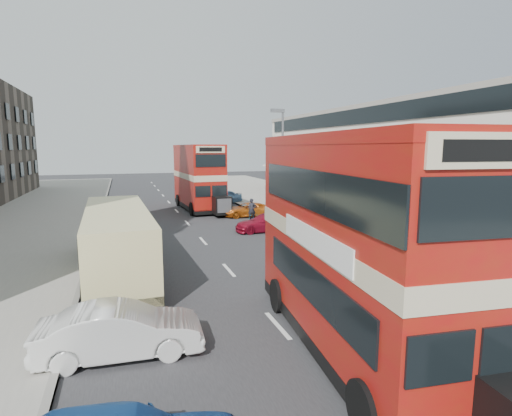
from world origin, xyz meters
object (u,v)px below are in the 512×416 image
object	(u,v)px
car_left_front	(121,331)
coach	(118,239)
bus_second	(199,177)
car_right_c	(223,197)
street_lamp	(281,157)
pedestrian_near	(336,217)
cyclist	(252,216)
car_right_b	(248,210)
car_right_a	(266,223)
bus_main	(357,243)

from	to	relation	value
car_left_front	coach	bearing A→B (deg)	3.80
bus_second	car_right_c	xyz separation A→B (m)	(2.93, 3.18, -2.25)
street_lamp	coach	distance (m)	14.71
street_lamp	pedestrian_near	world-z (taller)	street_lamp
street_lamp	car_right_c	world-z (taller)	street_lamp
car_left_front	pedestrian_near	world-z (taller)	pedestrian_near
bus_second	pedestrian_near	distance (m)	14.42
car_right_c	bus_second	bearing A→B (deg)	-45.76
bus_second	cyclist	xyz separation A→B (m)	(2.19, -8.55, -2.25)
cyclist	car_right_b	bearing A→B (deg)	79.10
street_lamp	car_left_front	world-z (taller)	street_lamp
car_left_front	car_right_a	world-z (taller)	car_left_front
car_right_a	bus_second	bearing A→B (deg)	-166.39
bus_second	pedestrian_near	world-z (taller)	bus_second
bus_main	car_right_b	bearing A→B (deg)	-93.69
coach	car_right_c	distance (m)	22.70
car_right_c	pedestrian_near	xyz separation A→B (m)	(3.57, -15.91, 0.36)
street_lamp	car_right_b	xyz separation A→B (m)	(-1.52, 3.32, -4.24)
street_lamp	bus_second	distance (m)	9.67
bus_main	pedestrian_near	xyz separation A→B (m)	(7.06, 13.56, -1.95)
bus_main	bus_second	size ratio (longest dim) A/B	1.04
coach	car_right_a	distance (m)	11.18
car_right_b	car_right_c	distance (m)	8.22
car_right_c	cyclist	world-z (taller)	cyclist
car_left_front	car_right_b	bearing A→B (deg)	-22.71
bus_main	car_left_front	world-z (taller)	bus_main
street_lamp	coach	size ratio (longest dim) A/B	0.81
bus_second	car_right_b	distance (m)	6.29
coach	car_left_front	distance (m)	7.47
bus_second	cyclist	bearing A→B (deg)	101.39
street_lamp	cyclist	world-z (taller)	street_lamp
car_right_b	cyclist	size ratio (longest dim) A/B	2.09
bus_second	car_right_c	world-z (taller)	bus_second
car_right_a	street_lamp	bearing A→B (deg)	141.97
bus_main	car_left_front	bearing A→B (deg)	-8.32
pedestrian_near	car_right_b	bearing A→B (deg)	-62.60
bus_main	car_right_a	size ratio (longest dim) A/B	2.59
car_right_a	car_right_b	world-z (taller)	car_right_a
street_lamp	coach	xyz separation A→B (m)	(-11.18, -9.00, -3.22)
bus_main	car_right_c	xyz separation A→B (m)	(3.49, 29.46, -2.31)
bus_second	coach	xyz separation A→B (m)	(-6.71, -17.36, -1.33)
street_lamp	bus_main	distance (m)	18.72
street_lamp	pedestrian_near	distance (m)	6.12
car_left_front	car_right_b	size ratio (longest dim) A/B	1.07
bus_main	coach	xyz separation A→B (m)	(-6.14, 8.93, -1.39)
car_left_front	car_right_c	xyz separation A→B (m)	(9.55, 27.95, -0.06)
bus_second	cyclist	size ratio (longest dim) A/B	5.29
bus_main	car_right_b	size ratio (longest dim) A/B	2.63
car_right_b	car_right_c	size ratio (longest dim) A/B	1.05
bus_second	cyclist	world-z (taller)	bus_second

